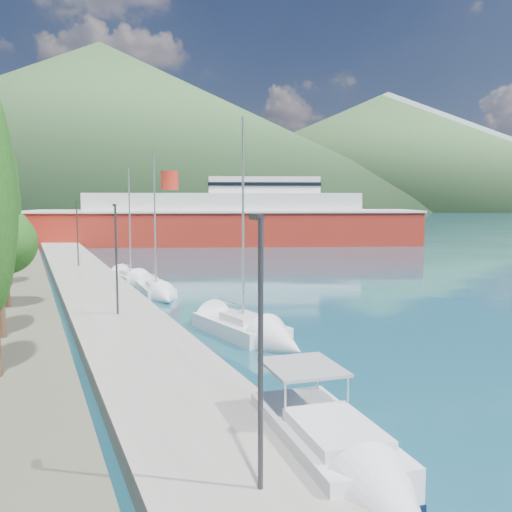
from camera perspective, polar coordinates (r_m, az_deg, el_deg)
name	(u,v)px	position (r m, az deg, el deg)	size (l,w,h in m)	color
ground	(86,228)	(140.24, -16.62, 2.69)	(1400.00, 1400.00, 0.00)	navy
quay	(91,285)	(46.14, -16.22, -2.85)	(5.00, 88.00, 0.80)	gray
hills_far	(167,134)	(659.77, -8.94, 11.92)	(1480.00, 900.00, 180.00)	slate
hills_near	(192,137)	(409.65, -6.40, 11.73)	(1010.00, 520.00, 115.00)	#35572F
tree_row	(9,214)	(49.71, -23.51, 3.88)	(3.75, 61.67, 11.29)	#47301E
lamp_posts	(113,253)	(33.29, -14.11, 0.30)	(0.15, 45.17, 6.06)	#2D2D33
motor_cruiser	(348,473)	(15.10, 9.15, -20.64)	(3.10, 8.36, 3.02)	black
sailboat_near	(261,336)	(28.69, 0.47, -8.01)	(4.01, 8.85, 12.27)	silver
sailboat_mid	(160,294)	(41.84, -9.56, -3.74)	(2.34, 8.02, 11.45)	silver
sailboat_far	(137,281)	(48.57, -11.84, -2.43)	(3.43, 7.48, 10.60)	silver
ferry	(225,221)	(88.30, -3.09, 3.53)	(60.46, 30.93, 11.83)	#A02217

